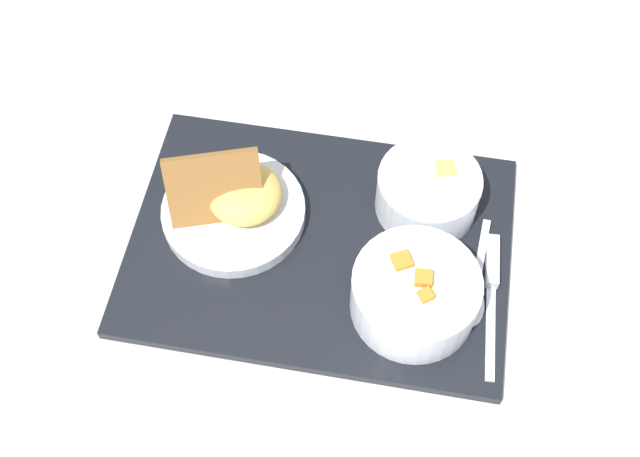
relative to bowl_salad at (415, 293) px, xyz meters
name	(u,v)px	position (x,y,z in m)	size (l,w,h in m)	color
ground_plane	(320,248)	(0.12, -0.06, -0.05)	(4.00, 4.00, 0.00)	silver
serving_tray	(320,245)	(0.12, -0.06, -0.04)	(0.46, 0.33, 0.01)	black
bowl_salad	(415,293)	(0.00, 0.00, 0.00)	(0.14, 0.14, 0.07)	silver
bowl_soup	(428,190)	(0.01, -0.14, 0.00)	(0.12, 0.12, 0.06)	silver
plate_main	(235,204)	(0.23, -0.08, -0.01)	(0.17, 0.17, 0.10)	silver
knife	(492,275)	(-0.08, -0.06, -0.03)	(0.03, 0.18, 0.01)	silver
spoon	(475,286)	(-0.07, -0.04, -0.03)	(0.03, 0.14, 0.01)	silver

